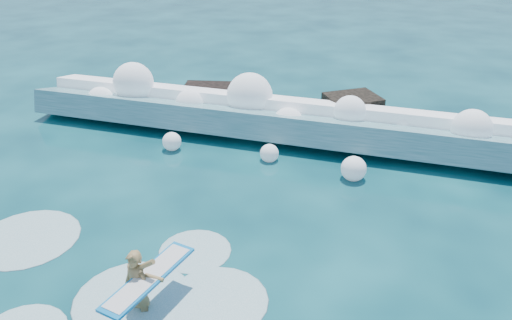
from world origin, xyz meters
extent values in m
plane|color=#072D38|center=(0.00, 0.00, 0.00)|extent=(200.00, 200.00, 0.00)
cube|color=teal|center=(0.50, 6.45, 0.46)|extent=(18.37, 2.80, 1.53)
cube|color=white|center=(0.50, 7.25, 0.92)|extent=(18.37, 1.29, 0.72)
cube|color=black|center=(-2.25, 7.98, 0.44)|extent=(2.65, 2.20, 1.26)
cube|color=black|center=(0.75, 7.18, 0.34)|extent=(2.10, 1.87, 0.97)
cube|color=black|center=(3.45, 8.38, 0.48)|extent=(2.48, 2.39, 1.36)
imported|color=olive|center=(0.51, -3.18, 0.59)|extent=(0.74, 0.58, 1.78)
cube|color=#0B77C1|center=(0.79, -3.13, 0.89)|extent=(1.04, 2.49, 0.06)
cube|color=silver|center=(0.79, -3.13, 0.91)|extent=(0.90, 2.28, 0.06)
sphere|color=white|center=(-6.17, 5.96, 0.81)|extent=(1.04, 1.04, 1.04)
sphere|color=white|center=(-5.07, 6.71, 1.40)|extent=(1.61, 1.61, 1.61)
sphere|color=white|center=(-2.53, 6.41, 0.91)|extent=(1.05, 1.05, 1.05)
sphere|color=white|center=(-0.31, 7.07, 1.22)|extent=(1.75, 1.75, 1.75)
sphere|color=white|center=(1.43, 6.15, 0.66)|extent=(1.15, 1.15, 1.15)
sphere|color=white|center=(3.55, 6.69, 1.16)|extent=(1.15, 1.15, 1.15)
sphere|color=white|center=(5.42, 7.03, 0.79)|extent=(0.97, 0.97, 0.97)
sphere|color=white|center=(7.57, 6.30, 1.17)|extent=(1.29, 1.29, 1.29)
sphere|color=white|center=(-2.26, 4.17, 0.31)|extent=(0.67, 0.67, 0.67)
sphere|color=white|center=(1.23, 4.40, 0.24)|extent=(0.64, 0.64, 0.64)
sphere|color=white|center=(4.10, 3.93, 0.35)|extent=(0.80, 0.80, 0.80)
ellipsoid|color=silver|center=(0.19, -2.95, 0.00)|extent=(2.59, 2.59, 0.13)
ellipsoid|color=silver|center=(1.97, -2.45, 0.00)|extent=(2.28, 2.28, 0.11)
ellipsoid|color=silver|center=(-3.55, -1.75, 0.00)|extent=(2.70, 2.70, 0.13)
ellipsoid|color=silver|center=(0.82, -0.96, 0.00)|extent=(1.82, 1.82, 0.09)
camera|label=1|loc=(5.22, -10.12, 7.65)|focal=35.00mm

